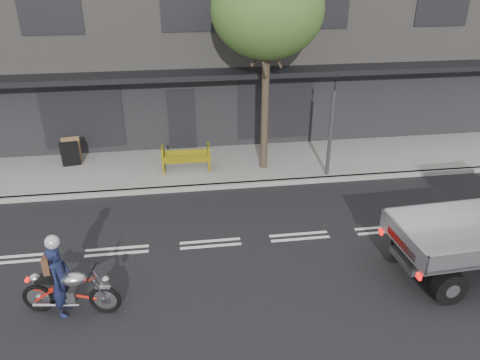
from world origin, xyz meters
name	(u,v)px	position (x,y,z in m)	size (l,w,h in m)	color
ground	(210,244)	(0.00, 0.00, 0.00)	(80.00, 80.00, 0.00)	black
sidewalk	(199,166)	(0.00, 4.70, 0.07)	(32.00, 3.20, 0.15)	gray
kerb	(202,187)	(0.00, 3.10, 0.07)	(32.00, 0.20, 0.15)	gray
building_main	(186,23)	(0.00, 11.30, 4.00)	(26.00, 10.00, 8.00)	slate
street_tree	(267,11)	(2.20, 4.20, 5.28)	(3.40, 3.40, 6.74)	#382B21
traffic_light_pole	(330,132)	(4.20, 3.35, 1.65)	(0.12, 0.12, 3.50)	#2D2D30
motorcycle	(70,290)	(-3.11, -2.12, 0.56)	(2.10, 0.63, 1.09)	black
rider	(60,281)	(-3.26, -2.12, 0.82)	(0.60, 0.39, 1.65)	#161C3D
construction_barrier	(186,160)	(-0.45, 4.09, 0.61)	(1.65, 0.66, 0.92)	yellow
sandwich_board	(70,154)	(-4.37, 5.13, 0.63)	(0.61, 0.41, 0.97)	black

